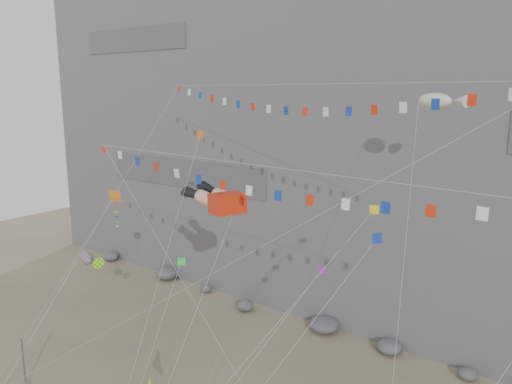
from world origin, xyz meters
TOP-DOWN VIEW (x-y plane):
  - cliff at (0.00, 32.00)m, footprint 80.00×28.00m
  - talus_boulders at (0.00, 17.00)m, footprint 60.00×3.00m
  - anchor_pole_left at (-12.72, -3.07)m, footprint 0.12×0.12m
  - legs_kite at (-1.53, 4.94)m, footprint 8.95×15.58m
  - flag_banner_upper at (2.13, 8.67)m, footprint 30.83×17.66m
  - flag_banner_lower at (4.14, 2.65)m, footprint 30.63×5.76m
  - harlequin_kite at (-9.60, 3.13)m, footprint 6.23×8.22m
  - fish_windsock at (-11.10, 1.46)m, footprint 4.20×7.04m
  - blimp_windsock at (9.80, 12.26)m, footprint 5.21×14.56m
  - small_kite_a at (-5.38, 7.55)m, footprint 5.35×13.76m
  - small_kite_b at (5.61, 6.13)m, footprint 3.79×12.65m
  - small_kite_c at (-0.29, 0.52)m, footprint 1.46×7.43m
  - small_kite_d at (8.05, 7.69)m, footprint 7.30×14.55m
  - small_kite_e at (10.39, 3.00)m, footprint 7.57×8.80m

SIDE VIEW (x-z plane):
  - talus_boulders at x=0.00m, z-range 0.00..1.20m
  - anchor_pole_left at x=-12.72m, z-range 0.00..3.63m
  - fish_windsock at x=-11.10m, z-range 3.29..13.98m
  - small_kite_b at x=5.61m, z-range 1.80..17.82m
  - small_kite_c at x=-0.29m, z-range 4.24..17.11m
  - harlequin_kite at x=-9.60m, z-range 5.19..21.06m
  - small_kite_e at x=10.39m, z-range 4.75..22.14m
  - small_kite_d at x=8.05m, z-range 3.24..23.95m
  - legs_kite at x=-1.53m, z-range 4.38..23.22m
  - flag_banner_lower at x=4.14m, z-range 6.91..26.42m
  - small_kite_a at x=-5.38m, z-range 5.91..28.21m
  - blimp_windsock at x=9.80m, z-range 7.83..32.08m
  - flag_banner_upper at x=2.13m, z-range 6.34..35.62m
  - cliff at x=0.00m, z-range 0.00..50.00m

